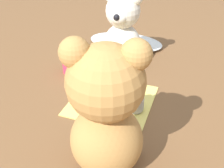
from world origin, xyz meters
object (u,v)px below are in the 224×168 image
Objects in this scene: cupcake_near_cream_bear at (115,86)px; teddy_bear_tan at (106,113)px; juice_glass at (70,61)px; teddy_bear_cream at (122,33)px; cupcake_near_tan_bear at (134,100)px.

teddy_bear_tan is at bearing -74.37° from cupcake_near_cream_bear.
teddy_bear_cream is at bearing 36.38° from juice_glass.
teddy_bear_cream is at bearing 101.98° from cupcake_near_cream_bear.
teddy_bear_tan reaches higher than cupcake_near_cream_bear.
teddy_bear_cream is 3.45× the size of cupcake_near_tan_bear.
cupcake_near_tan_bear is (0.07, -0.04, 0.00)m from cupcake_near_cream_bear.
cupcake_near_tan_bear is at bearing -64.73° from teddy_bear_cream.
juice_glass is at bearing -143.82° from teddy_bear_cream.
cupcake_near_tan_bear reaches higher than cupcake_near_cream_bear.
teddy_bear_tan is at bearing -52.14° from juice_glass.
teddy_bear_cream is at bearing -91.42° from teddy_bear_tan.
juice_glass is (-0.14, -0.10, -0.08)m from teddy_bear_cream.
juice_glass is at bearing -67.64° from teddy_bear_tan.
juice_glass reaches higher than cupcake_near_cream_bear.
teddy_bear_tan is 0.27m from cupcake_near_cream_bear.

